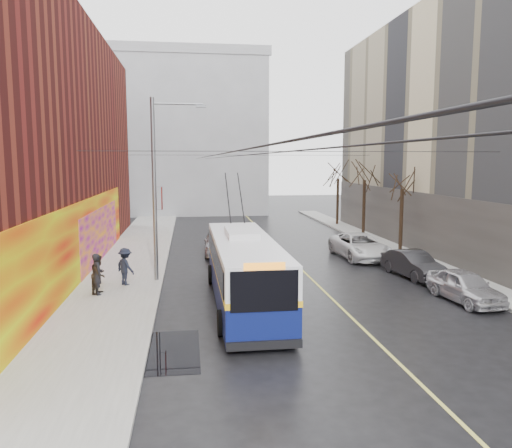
# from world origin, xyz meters

# --- Properties ---
(ground) EXTENTS (140.00, 140.00, 0.00)m
(ground) POSITION_xyz_m (0.00, 0.00, 0.00)
(ground) COLOR black
(ground) RESTS_ON ground
(sidewalk_left) EXTENTS (4.00, 60.00, 0.15)m
(sidewalk_left) POSITION_xyz_m (-8.00, 12.00, 0.07)
(sidewalk_left) COLOR gray
(sidewalk_left) RESTS_ON ground
(sidewalk_right) EXTENTS (2.00, 60.00, 0.15)m
(sidewalk_right) POSITION_xyz_m (9.00, 12.00, 0.07)
(sidewalk_right) COLOR gray
(sidewalk_right) RESTS_ON ground
(lane_line) EXTENTS (0.12, 50.00, 0.01)m
(lane_line) POSITION_xyz_m (1.50, 14.00, 0.00)
(lane_line) COLOR #BFB74C
(lane_line) RESTS_ON ground
(building_far) EXTENTS (20.50, 12.10, 18.00)m
(building_far) POSITION_xyz_m (-6.00, 44.99, 9.02)
(building_far) COLOR gray
(building_far) RESTS_ON ground
(streetlight_pole) EXTENTS (2.65, 0.60, 9.00)m
(streetlight_pole) POSITION_xyz_m (-6.14, 10.00, 4.85)
(streetlight_pole) COLOR slate
(streetlight_pole) RESTS_ON ground
(catenary_wires) EXTENTS (18.00, 60.00, 0.22)m
(catenary_wires) POSITION_xyz_m (-2.54, 14.77, 6.25)
(catenary_wires) COLOR black
(tree_near) EXTENTS (3.20, 3.20, 6.40)m
(tree_near) POSITION_xyz_m (9.00, 16.00, 4.98)
(tree_near) COLOR black
(tree_near) RESTS_ON ground
(tree_mid) EXTENTS (3.20, 3.20, 6.68)m
(tree_mid) POSITION_xyz_m (9.00, 23.00, 5.25)
(tree_mid) COLOR black
(tree_mid) RESTS_ON ground
(tree_far) EXTENTS (3.20, 3.20, 6.57)m
(tree_far) POSITION_xyz_m (9.00, 30.00, 5.14)
(tree_far) COLOR black
(tree_far) RESTS_ON ground
(puddle) EXTENTS (2.42, 3.72, 0.01)m
(puddle) POSITION_xyz_m (-5.61, 0.87, 0.00)
(puddle) COLOR black
(puddle) RESTS_ON ground
(pigeons_flying) EXTENTS (3.51, 2.00, 1.71)m
(pigeons_flying) POSITION_xyz_m (-2.50, 10.78, 6.86)
(pigeons_flying) COLOR slate
(trolleybus) EXTENTS (2.70, 11.42, 5.39)m
(trolleybus) POSITION_xyz_m (-2.41, 5.76, 1.50)
(trolleybus) COLOR #0A134E
(trolleybus) RESTS_ON ground
(parked_car_a) EXTENTS (1.98, 4.15, 1.37)m
(parked_car_a) POSITION_xyz_m (7.00, 4.85, 0.69)
(parked_car_a) COLOR silver
(parked_car_a) RESTS_ON ground
(parked_car_b) EXTENTS (2.05, 4.33, 1.37)m
(parked_car_b) POSITION_xyz_m (6.81, 9.44, 0.69)
(parked_car_b) COLOR #262528
(parked_car_b) RESTS_ON ground
(parked_car_c) EXTENTS (2.78, 5.56, 1.51)m
(parked_car_c) POSITION_xyz_m (5.80, 14.74, 0.76)
(parked_car_c) COLOR silver
(parked_car_c) RESTS_ON ground
(following_car) EXTENTS (2.01, 4.67, 1.57)m
(following_car) POSITION_xyz_m (-2.79, 17.21, 0.79)
(following_car) COLOR #ACACB0
(following_car) RESTS_ON ground
(pedestrian_a) EXTENTS (0.63, 0.77, 1.83)m
(pedestrian_a) POSITION_xyz_m (-8.70, 7.63, 1.06)
(pedestrian_a) COLOR black
(pedestrian_a) RESTS_ON sidewalk_left
(pedestrian_b) EXTENTS (0.87, 1.00, 1.75)m
(pedestrian_b) POSITION_xyz_m (-8.66, 7.76, 1.02)
(pedestrian_b) COLOR black
(pedestrian_b) RESTS_ON sidewalk_left
(pedestrian_c) EXTENTS (1.26, 1.28, 1.77)m
(pedestrian_c) POSITION_xyz_m (-7.69, 9.22, 1.03)
(pedestrian_c) COLOR black
(pedestrian_c) RESTS_ON sidewalk_left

